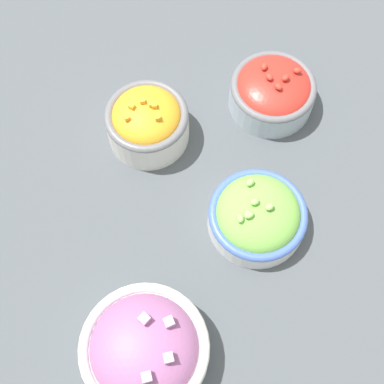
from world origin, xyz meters
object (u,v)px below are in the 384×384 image
Objects in this scene: bowl_squash at (147,121)px; bowl_red_onion at (145,349)px; bowl_cherry_tomatoes at (273,91)px; bowl_lettuce at (258,214)px.

bowl_red_onion is at bearing 21.99° from bowl_squash.
bowl_red_onion reaches higher than bowl_squash.
bowl_red_onion is (0.40, -0.03, 0.00)m from bowl_cherry_tomatoes.
bowl_cherry_tomatoes is at bearing 175.23° from bowl_red_onion.
bowl_squash is 0.77× the size of bowl_red_onion.
bowl_cherry_tomatoes is (-0.11, 0.15, -0.01)m from bowl_squash.
bowl_cherry_tomatoes is 0.19m from bowl_lettuce.
bowl_red_onion is at bearing -18.77° from bowl_lettuce.
bowl_squash is 0.94× the size of bowl_cherry_tomatoes.
bowl_cherry_tomatoes reaches higher than bowl_lettuce.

